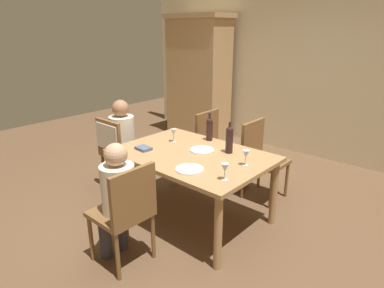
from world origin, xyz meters
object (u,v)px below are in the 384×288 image
chair_far_left (214,142)px  wine_glass_centre (246,155)px  chair_left_end (115,145)px  wine_glass_near_left (174,133)px  person_woman_host (124,137)px  dinner_plate_host (202,150)px  armoire_cabinet (198,77)px  handbag (240,180)px  person_man_bearded (117,194)px  dinner_plate_guest_left (190,169)px  wine_bottle_dark_red (209,128)px  wine_glass_near_right (225,168)px  chair_near (126,209)px  chair_far_right (260,154)px  dining_table (192,161)px  wine_bottle_tall_green (229,139)px

chair_far_left → wine_glass_centre: bearing=50.7°
chair_left_end → wine_glass_near_left: size_ratio=6.17×
person_woman_host → dinner_plate_host: person_woman_host is taller
armoire_cabinet → handbag: size_ratio=7.79×
person_man_bearded → dinner_plate_guest_left: (0.29, 0.59, 0.12)m
person_woman_host → wine_glass_centre: person_woman_host is taller
person_man_bearded → wine_bottle_dark_red: (-0.11, 1.36, 0.25)m
wine_glass_near_left → wine_glass_near_right: bearing=-22.8°
wine_glass_near_left → dinner_plate_guest_left: 0.81m
chair_near → wine_glass_centre: size_ratio=6.17×
chair_far_right → wine_glass_near_left: size_ratio=6.17×
armoire_cabinet → person_woman_host: bearing=-72.4°
chair_near → chair_left_end: bearing=57.3°
armoire_cabinet → handbag: armoire_cabinet is taller
dining_table → wine_bottle_tall_green: size_ratio=4.77×
chair_left_end → dinner_plate_guest_left: bearing=-8.2°
chair_left_end → chair_far_right: 1.76m
chair_near → person_man_bearded: 0.15m
wine_bottle_tall_green → wine_glass_centre: (0.31, -0.17, -0.04)m
person_man_bearded → chair_near: bearing=-90.0°
wine_glass_centre → dinner_plate_guest_left: wine_glass_centre is taller
person_woman_host → wine_bottle_tall_green: bearing=9.4°
wine_glass_near_right → wine_bottle_dark_red: bearing=135.7°
armoire_cabinet → chair_left_end: 2.57m
person_woman_host → dinner_plate_host: (1.18, 0.10, 0.09)m
chair_left_end → wine_bottle_tall_green: (1.43, 0.39, 0.30)m
chair_near → wine_bottle_tall_green: wine_bottle_tall_green is taller
person_man_bearded → handbag: (0.03, 1.84, -0.52)m
chair_left_end → wine_glass_near_left: 0.84m
dining_table → wine_glass_near_left: wine_glass_near_left is taller
chair_far_left → dinner_plate_guest_left: 1.45m
dining_table → person_man_bearded: person_man_bearded is taller
wine_glass_near_right → handbag: (-0.62, 1.21, -0.74)m
chair_near → handbag: bearing=2.7°
dinner_plate_host → chair_near: bearing=-86.6°
chair_far_right → wine_glass_near_right: (0.36, -1.21, 0.31)m
chair_near → person_woman_host: person_woman_host is taller
handbag → wine_glass_centre: bearing=-55.2°
person_man_bearded → handbag: person_man_bearded is taller
person_woman_host → wine_glass_near_left: 0.79m
dining_table → wine_glass_centre: bearing=9.0°
person_woman_host → wine_glass_centre: 1.74m
chair_near → dinner_plate_host: chair_near is taller
dining_table → handbag: bearing=89.9°
wine_bottle_tall_green → wine_bottle_dark_red: (-0.40, 0.18, -0.01)m
chair_far_right → chair_far_left: same height
chair_far_right → chair_far_left: bearing=-90.0°
person_woman_host → handbag: 1.56m
dinner_plate_host → dining_table: bearing=-100.7°
chair_far_right → wine_glass_centre: 0.94m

